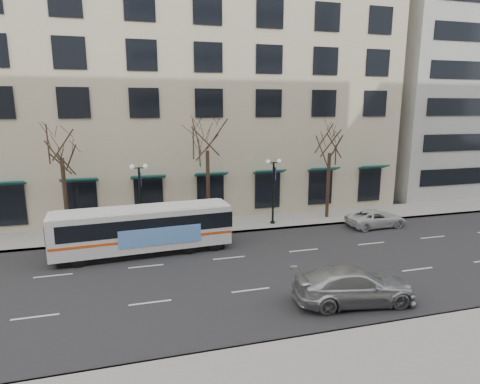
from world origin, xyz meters
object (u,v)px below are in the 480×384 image
object	(u,v)px
tree_far_mid	(207,138)
white_pickup	(376,218)
city_bus	(145,228)
tree_far_right	(330,141)
tree_far_left	(60,144)
lamp_post_right	(273,188)
silver_car	(354,286)
lamp_post_left	(140,196)

from	to	relation	value
tree_far_mid	white_pickup	bearing A→B (deg)	-13.79
tree_far_mid	city_bus	distance (m)	8.37
tree_far_mid	city_bus	world-z (taller)	tree_far_mid
tree_far_mid	tree_far_right	world-z (taller)	tree_far_mid
tree_far_left	lamp_post_right	bearing A→B (deg)	-2.29
tree_far_right	city_bus	distance (m)	16.23
tree_far_left	tree_far_mid	xyz separation A→B (m)	(10.00, 0.00, 0.21)
tree_far_left	city_bus	xyz separation A→B (m)	(5.09, -4.25, -5.07)
silver_car	tree_far_mid	bearing A→B (deg)	24.91
tree_far_right	city_bus	xyz separation A→B (m)	(-14.91, -4.25, -4.80)
city_bus	white_pickup	world-z (taller)	city_bus
lamp_post_right	city_bus	distance (m)	10.65
lamp_post_right	tree_far_left	bearing A→B (deg)	177.71
tree_far_mid	tree_far_right	distance (m)	10.01
lamp_post_left	silver_car	bearing A→B (deg)	-54.27
lamp_post_left	city_bus	distance (m)	3.88
city_bus	white_pickup	distance (m)	17.57
lamp_post_right	silver_car	distance (m)	13.18
lamp_post_right	silver_car	size ratio (longest dim) A/B	0.90
tree_far_left	silver_car	bearing A→B (deg)	-43.44
white_pickup	city_bus	bearing A→B (deg)	91.18
lamp_post_left	silver_car	world-z (taller)	lamp_post_left
tree_far_left	silver_car	world-z (taller)	tree_far_left
tree_far_right	lamp_post_right	distance (m)	6.11
tree_far_mid	lamp_post_right	distance (m)	6.41
tree_far_mid	white_pickup	size ratio (longest dim) A/B	1.84
tree_far_left	city_bus	distance (m)	8.35
lamp_post_right	white_pickup	world-z (taller)	lamp_post_right
lamp_post_left	tree_far_mid	bearing A→B (deg)	6.85
city_bus	white_pickup	size ratio (longest dim) A/B	2.39
lamp_post_right	silver_car	world-z (taller)	lamp_post_right
lamp_post_right	city_bus	world-z (taller)	lamp_post_right
tree_far_mid	silver_car	xyz separation A→B (m)	(4.36, -13.60, -6.06)
tree_far_right	lamp_post_left	size ratio (longest dim) A/B	1.55
tree_far_mid	city_bus	bearing A→B (deg)	-139.12
lamp_post_left	white_pickup	distance (m)	17.90
tree_far_left	lamp_post_left	size ratio (longest dim) A/B	1.60
silver_car	white_pickup	distance (m)	13.35
tree_far_left	lamp_post_left	bearing A→B (deg)	-6.83
silver_car	lamp_post_left	bearing A→B (deg)	42.86
tree_far_right	lamp_post_right	bearing A→B (deg)	-173.15
tree_far_mid	tree_far_right	xyz separation A→B (m)	(10.00, -0.00, -0.48)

